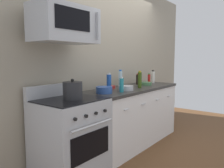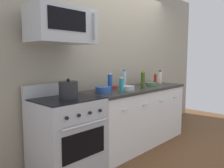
% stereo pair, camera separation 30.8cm
% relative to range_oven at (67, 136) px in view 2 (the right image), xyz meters
% --- Properties ---
extents(ground_plane, '(6.02, 6.02, 0.00)m').
position_rel_range_oven_xyz_m(ground_plane, '(1.34, -0.00, -0.47)').
color(ground_plane, brown).
extents(back_wall, '(5.02, 0.10, 2.70)m').
position_rel_range_oven_xyz_m(back_wall, '(1.34, 0.41, 0.88)').
color(back_wall, '#9E937F').
rests_on(back_wall, ground_plane).
extents(counter_unit, '(1.93, 0.66, 0.92)m').
position_rel_range_oven_xyz_m(counter_unit, '(1.34, -0.00, -0.01)').
color(counter_unit, white).
rests_on(counter_unit, ground_plane).
extents(range_oven, '(0.76, 0.69, 1.07)m').
position_rel_range_oven_xyz_m(range_oven, '(0.00, 0.00, 0.00)').
color(range_oven, '#B7BABF').
rests_on(range_oven, ground_plane).
extents(microwave, '(0.74, 0.44, 0.40)m').
position_rel_range_oven_xyz_m(microwave, '(0.00, 0.04, 1.28)').
color(microwave, '#B7BABF').
extents(bottle_hot_sauce_red, '(0.05, 0.05, 0.19)m').
position_rel_range_oven_xyz_m(bottle_hot_sauce_red, '(1.95, 0.05, 0.54)').
color(bottle_hot_sauce_red, '#B21914').
rests_on(bottle_hot_sauce_red, countertop_slab).
extents(bottle_olive_oil, '(0.06, 0.06, 0.27)m').
position_rel_range_oven_xyz_m(bottle_olive_oil, '(1.33, -0.13, 0.58)').
color(bottle_olive_oil, '#385114').
rests_on(bottle_olive_oil, countertop_slab).
extents(bottle_soda_blue, '(0.07, 0.07, 0.25)m').
position_rel_range_oven_xyz_m(bottle_soda_blue, '(0.81, 0.07, 0.57)').
color(bottle_soda_blue, '#1E4CA5').
rests_on(bottle_soda_blue, countertop_slab).
extents(bottle_soy_sauce_dark, '(0.05, 0.05, 0.19)m').
position_rel_range_oven_xyz_m(bottle_soy_sauce_dark, '(1.72, 0.15, 0.54)').
color(bottle_soy_sauce_dark, black).
rests_on(bottle_soy_sauce_dark, countertop_slab).
extents(bottle_water_clear, '(0.06, 0.06, 0.28)m').
position_rel_range_oven_xyz_m(bottle_water_clear, '(1.30, 0.22, 0.58)').
color(bottle_water_clear, silver).
rests_on(bottle_water_clear, countertop_slab).
extents(bottle_vinegar_white, '(0.07, 0.07, 0.24)m').
position_rel_range_oven_xyz_m(bottle_vinegar_white, '(2.13, 0.06, 0.56)').
color(bottle_vinegar_white, silver).
rests_on(bottle_vinegar_white, countertop_slab).
extents(bottle_dish_soap, '(0.06, 0.06, 0.21)m').
position_rel_range_oven_xyz_m(bottle_dish_soap, '(0.79, -0.17, 0.55)').
color(bottle_dish_soap, teal).
rests_on(bottle_dish_soap, countertop_slab).
extents(bowl_green_glaze, '(0.18, 0.18, 0.05)m').
position_rel_range_oven_xyz_m(bowl_green_glaze, '(1.71, -0.04, 0.48)').
color(bowl_green_glaze, '#477A4C').
rests_on(bowl_green_glaze, countertop_slab).
extents(bowl_red_small, '(0.11, 0.11, 0.04)m').
position_rel_range_oven_xyz_m(bowl_red_small, '(1.00, 0.17, 0.47)').
color(bowl_red_small, '#B72D28').
rests_on(bowl_red_small, countertop_slab).
extents(bowl_blue_mixing, '(0.22, 0.22, 0.09)m').
position_rel_range_oven_xyz_m(bowl_blue_mixing, '(0.57, -0.04, 0.50)').
color(bowl_blue_mixing, '#2D519E').
rests_on(bowl_blue_mixing, countertop_slab).
extents(bowl_steel_prep, '(0.22, 0.22, 0.07)m').
position_rel_range_oven_xyz_m(bowl_steel_prep, '(0.97, -0.11, 0.49)').
color(bowl_steel_prep, '#B2B5BA').
rests_on(bowl_steel_prep, countertop_slab).
extents(stockpot, '(0.22, 0.22, 0.23)m').
position_rel_range_oven_xyz_m(stockpot, '(0.00, -0.05, 0.55)').
color(stockpot, '#262628').
rests_on(stockpot, range_oven).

